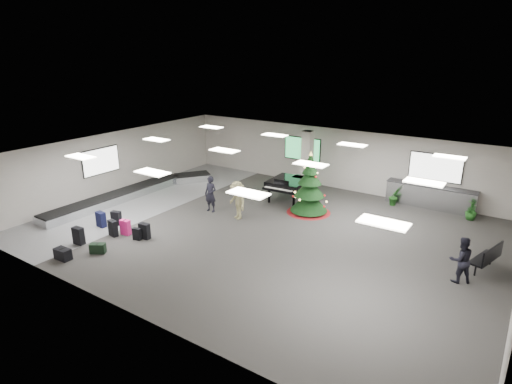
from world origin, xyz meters
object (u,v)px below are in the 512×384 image
Objects in this scene: christmas_tree at (309,192)px; traveler_bench at (461,260)px; potted_plant_right at (471,211)px; potted_plant_left at (394,196)px; baggage_carousel at (134,193)px; traveler_a at (211,194)px; pink_suitcase at (125,227)px; bench at (488,256)px; traveler_b at (237,200)px; service_counter at (430,197)px; grand_piano at (288,183)px.

christmas_tree is 7.40m from traveler_bench.
potted_plant_left is at bearing -179.25° from potted_plant_right.
potted_plant_right reaches higher than baggage_carousel.
potted_plant_left is at bearing 37.57° from traveler_a.
traveler_a reaches higher than baggage_carousel.
pink_suitcase is 0.72× the size of potted_plant_left.
traveler_a is at bearing -159.82° from bench.
traveler_b is at bearing -133.20° from christmas_tree.
potted_plant_left is (7.95, 9.48, 0.14)m from pink_suitcase.
potted_plant_right is at bearing 32.35° from pink_suitcase.
service_counter is 1.41× the size of christmas_tree.
service_counter is 6.72m from grand_piano.
grand_piano is 1.33× the size of traveler_b.
christmas_tree reaches higher than traveler_b.
bench is 4.85m from potted_plant_right.
potted_plant_left is at bearing 28.32° from baggage_carousel.
christmas_tree is (8.39, 2.98, 0.77)m from baggage_carousel.
traveler_a is (-8.26, -6.14, 0.29)m from service_counter.
traveler_b is (-0.67, -3.30, -0.04)m from grand_piano.
baggage_carousel is at bearing -157.29° from potted_plant_right.
christmas_tree reaches higher than potted_plant_left.
christmas_tree is (5.00, 6.34, 0.67)m from pink_suitcase.
traveler_a is (-2.21, -3.26, -0.06)m from grand_piano.
traveler_bench is (2.39, -6.58, 0.23)m from service_counter.
service_counter is at bearing 34.97° from traveler_a.
traveler_a is 1.86× the size of potted_plant_left.
bench is at bearing 13.36° from pink_suitcase.
potted_plant_left reaches higher than pink_suitcase.
traveler_a is at bearing -127.43° from grand_piano.
pink_suitcase is 12.36m from traveler_bench.
potted_plant_right reaches higher than pink_suitcase.
traveler_b reaches higher than traveler_a.
service_counter reaches higher than baggage_carousel.
pink_suitcase is 0.41× the size of traveler_bench.
potted_plant_left is (2.95, 3.14, -0.54)m from christmas_tree.
christmas_tree is (-4.45, -3.75, 0.44)m from service_counter.
potted_plant_left is (-3.89, 5.96, -0.33)m from traveler_bench.
traveler_a is 0.98× the size of traveler_b.
potted_plant_left is at bearing 23.04° from grand_piano.
traveler_a reaches higher than potted_plant_left.
baggage_carousel is 8.94m from christmas_tree.
traveler_bench reaches higher than potted_plant_right.
pink_suitcase is at bearing -118.52° from grand_piano.
traveler_b is at bearing -158.92° from bench.
potted_plant_left reaches higher than baggage_carousel.
grand_piano is 5.11m from potted_plant_left.
baggage_carousel is 10.80× the size of potted_plant_left.
grand_piano is 1.37× the size of traveler_a.
traveler_bench is (-0.66, -1.30, 0.24)m from bench.
traveler_a is at bearing 65.60° from pink_suitcase.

